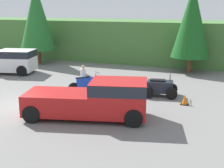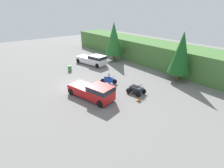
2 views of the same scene
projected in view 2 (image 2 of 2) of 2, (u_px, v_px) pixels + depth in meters
name	position (u px, v px, depth m)	size (l,w,h in m)	color
ground_plane	(77.00, 85.00, 23.19)	(80.00, 80.00, 0.00)	slate
hillside_backdrop	(156.00, 53.00, 31.45)	(44.00, 6.00, 3.74)	#477538
tree_left	(114.00, 39.00, 31.90)	(3.11, 3.11, 7.06)	brown
tree_mid_left	(181.00, 53.00, 22.88)	(2.96, 2.96, 6.72)	brown
pickup_truck_red	(94.00, 91.00, 19.31)	(5.91, 3.36, 1.80)	red
pickup_truck_second	(93.00, 59.00, 30.84)	(6.16, 3.38, 1.80)	white
dirt_bike	(109.00, 80.00, 23.33)	(1.64, 1.69, 1.18)	black
quad_atv	(136.00, 90.00, 20.69)	(2.16, 1.61, 1.26)	black
rider_person	(109.00, 76.00, 23.58)	(0.47, 0.47, 1.61)	black
traffic_cone	(139.00, 99.00, 19.01)	(0.42, 0.42, 0.55)	black
steel_barrel	(70.00, 68.00, 27.98)	(0.58, 0.58, 0.88)	#387A38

